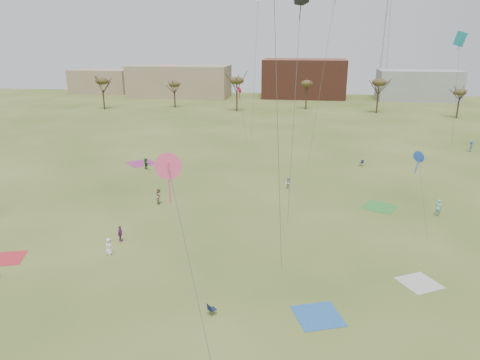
# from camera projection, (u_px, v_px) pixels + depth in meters

# --- Properties ---
(ground) EXTENTS (260.00, 260.00, 0.00)m
(ground) POSITION_uv_depth(u_px,v_px,m) (216.00, 300.00, 32.68)
(ground) COLOR #3F541A
(ground) RESTS_ON ground
(flyer_near_left) EXTENTS (0.82, 0.91, 1.57)m
(flyer_near_left) POSITION_uv_depth(u_px,v_px,m) (109.00, 247.00, 39.35)
(flyer_near_left) COLOR white
(flyer_near_left) RESTS_ON ground
(spectator_fore_b) EXTENTS (0.87, 1.04, 1.91)m
(spectator_fore_b) POSITION_uv_depth(u_px,v_px,m) (159.00, 196.00, 51.48)
(spectator_fore_b) COLOR #9E8464
(spectator_fore_b) RESTS_ON ground
(flyer_mid_c) EXTENTS (0.81, 0.71, 1.86)m
(flyer_mid_c) POSITION_uv_depth(u_px,v_px,m) (438.00, 208.00, 47.97)
(flyer_mid_c) COLOR #78C3C8
(flyer_mid_c) RESTS_ON ground
(spectator_mid_d) EXTENTS (0.39, 0.91, 1.54)m
(spectator_mid_d) POSITION_uv_depth(u_px,v_px,m) (120.00, 234.00, 41.95)
(spectator_mid_d) COLOR #86377E
(spectator_mid_d) RESTS_ON ground
(spectator_mid_e) EXTENTS (0.96, 0.93, 1.56)m
(spectator_mid_e) POSITION_uv_depth(u_px,v_px,m) (288.00, 183.00, 56.63)
(spectator_mid_e) COLOR silver
(spectator_mid_e) RESTS_ON ground
(flyer_far_a) EXTENTS (1.42, 1.44, 1.66)m
(flyer_far_a) POSITION_uv_depth(u_px,v_px,m) (146.00, 164.00, 65.18)
(flyer_far_a) COLOR #226521
(flyer_far_a) RESTS_ON ground
(flyer_far_c) EXTENTS (1.09, 1.35, 1.82)m
(flyer_far_c) POSITION_uv_depth(u_px,v_px,m) (471.00, 146.00, 75.23)
(flyer_far_c) COLOR #215298
(flyer_far_c) RESTS_ON ground
(blanket_red) EXTENTS (3.47, 3.47, 0.03)m
(blanket_red) POSITION_uv_depth(u_px,v_px,m) (7.00, 259.00, 38.83)
(blanket_red) COLOR red
(blanket_red) RESTS_ON ground
(blanket_blue) EXTENTS (3.93, 3.93, 0.03)m
(blanket_blue) POSITION_uv_depth(u_px,v_px,m) (318.00, 316.00, 30.81)
(blanket_blue) COLOR #2865AF
(blanket_blue) RESTS_ON ground
(blanket_cream) EXTENTS (3.70, 3.70, 0.03)m
(blanket_cream) POSITION_uv_depth(u_px,v_px,m) (419.00, 283.00, 34.96)
(blanket_cream) COLOR beige
(blanket_cream) RESTS_ON ground
(blanket_plum) EXTENTS (5.45, 5.45, 0.03)m
(blanket_plum) POSITION_uv_depth(u_px,v_px,m) (142.00, 163.00, 68.41)
(blanket_plum) COLOR #962E72
(blanket_plum) RESTS_ON ground
(blanket_olive) EXTENTS (4.52, 4.52, 0.03)m
(blanket_olive) POSITION_uv_depth(u_px,v_px,m) (379.00, 207.00, 50.67)
(blanket_olive) COLOR #328C33
(blanket_olive) RESTS_ON ground
(camp_chair_center) EXTENTS (0.74, 0.74, 0.87)m
(camp_chair_center) POSITION_uv_depth(u_px,v_px,m) (212.00, 311.00, 30.92)
(camp_chair_center) COLOR #131D36
(camp_chair_center) RESTS_ON ground
(camp_chair_right) EXTENTS (0.73, 0.72, 0.87)m
(camp_chair_right) POSITION_uv_depth(u_px,v_px,m) (361.00, 164.00, 67.00)
(camp_chair_right) COLOR #15203B
(camp_chair_right) RESTS_ON ground
(kites_aloft) EXTENTS (71.75, 62.06, 24.76)m
(kites_aloft) POSITION_uv_depth(u_px,v_px,m) (281.00, 31.00, 49.05)
(kites_aloft) COLOR #EA4A7A
(kites_aloft) RESTS_ON ground
(tree_line) EXTENTS (117.44, 49.32, 8.91)m
(tree_line) POSITION_uv_depth(u_px,v_px,m) (269.00, 88.00, 105.47)
(tree_line) COLOR #3A2B1E
(tree_line) RESTS_ON ground
(building_tan) EXTENTS (32.00, 14.00, 10.00)m
(building_tan) POSITION_uv_depth(u_px,v_px,m) (180.00, 81.00, 144.37)
(building_tan) COLOR #937F60
(building_tan) RESTS_ON ground
(building_brick) EXTENTS (26.00, 16.00, 12.00)m
(building_brick) POSITION_uv_depth(u_px,v_px,m) (304.00, 78.00, 143.24)
(building_brick) COLOR brown
(building_brick) RESTS_ON ground
(building_grey) EXTENTS (24.00, 12.00, 9.00)m
(building_grey) POSITION_uv_depth(u_px,v_px,m) (418.00, 85.00, 136.97)
(building_grey) COLOR gray
(building_grey) RESTS_ON ground
(building_tan_west) EXTENTS (20.00, 12.00, 8.00)m
(building_tan_west) POSITION_uv_depth(u_px,v_px,m) (102.00, 81.00, 155.42)
(building_tan_west) COLOR #937F60
(building_tan_west) RESTS_ON ground
(radio_tower) EXTENTS (1.51, 1.72, 41.00)m
(radio_tower) POSITION_uv_depth(u_px,v_px,m) (386.00, 35.00, 140.46)
(radio_tower) COLOR #9EA3A8
(radio_tower) RESTS_ON ground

